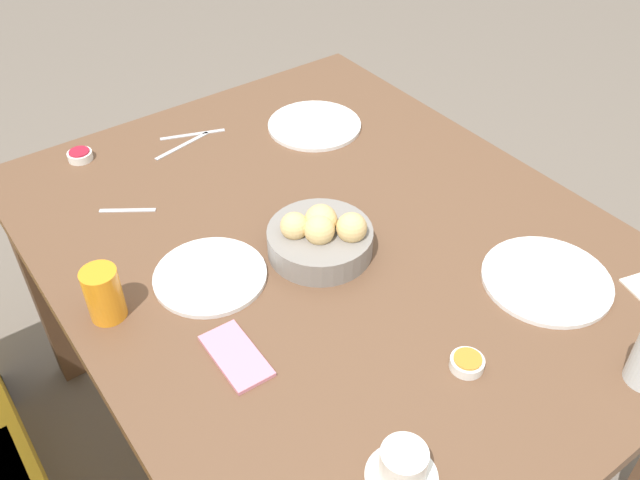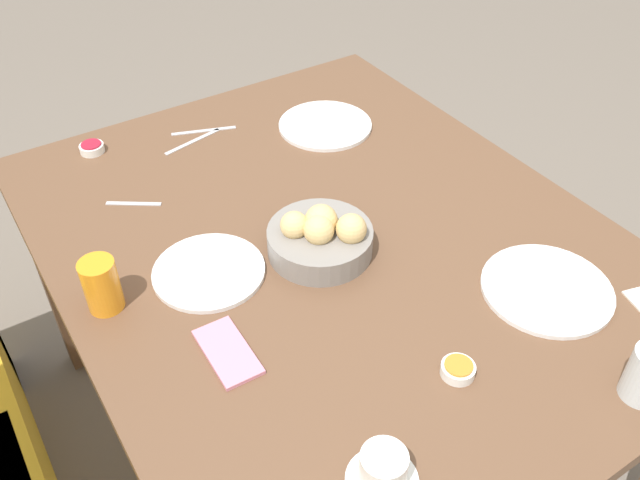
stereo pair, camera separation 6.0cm
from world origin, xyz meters
name	(u,v)px [view 1 (the left image)]	position (x,y,z in m)	size (l,w,h in m)	color
ground_plane	(327,433)	(0.00, 0.00, 0.00)	(10.00, 10.00, 0.00)	#6B6056
dining_table	(329,265)	(0.00, 0.00, 0.65)	(1.38, 1.10, 0.73)	brown
bread_basket	(321,237)	(-0.03, 0.04, 0.77)	(0.22, 0.22, 0.11)	gray
plate_near_left	(547,280)	(-0.36, -0.26, 0.74)	(0.25, 0.25, 0.01)	white
plate_near_right	(314,125)	(0.38, -0.23, 0.74)	(0.24, 0.24, 0.01)	white
plate_far_center	(210,276)	(0.04, 0.27, 0.74)	(0.23, 0.23, 0.01)	white
juice_glass	(104,294)	(0.06, 0.47, 0.79)	(0.07, 0.07, 0.11)	orange
coffee_cup	(403,467)	(-0.51, 0.25, 0.76)	(0.11, 0.11, 0.07)	white
jam_bowl_berry	(80,155)	(0.59, 0.32, 0.74)	(0.06, 0.06, 0.02)	white
jam_bowl_honey	(467,363)	(-0.42, 0.02, 0.74)	(0.06, 0.06, 0.02)	white
fork_silver	(182,146)	(0.50, 0.09, 0.73)	(0.05, 0.16, 0.00)	#B7B7BC
knife_silver	(193,135)	(0.53, 0.04, 0.73)	(0.07, 0.16, 0.00)	#B7B7BC
spoon_coffee	(128,210)	(0.34, 0.31, 0.73)	(0.08, 0.11, 0.00)	#B7B7BC
cell_phone	(236,356)	(-0.17, 0.33, 0.73)	(0.15, 0.08, 0.01)	pink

